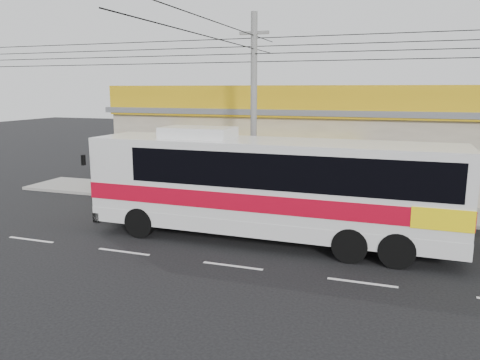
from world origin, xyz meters
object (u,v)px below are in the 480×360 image
object	(u,v)px
motorbike_red	(162,181)
motorbike_dark	(145,176)
coach_bus	(274,183)
utility_pole	(254,49)

from	to	relation	value
motorbike_red	motorbike_dark	world-z (taller)	motorbike_dark
motorbike_red	motorbike_dark	bearing A→B (deg)	53.09
coach_bus	motorbike_red	bearing A→B (deg)	143.15
motorbike_red	motorbike_dark	xyz separation A→B (m)	(-1.55, 0.94, 0.02)
motorbike_dark	coach_bus	bearing A→B (deg)	-115.37
motorbike_red	motorbike_dark	size ratio (longest dim) A/B	1.10
motorbike_dark	utility_pole	distance (m)	10.41
motorbike_red	utility_pole	distance (m)	9.11
coach_bus	motorbike_dark	xyz separation A→B (m)	(-9.43, 6.96, -1.59)
motorbike_red	utility_pole	xyz separation A→B (m)	(5.88, -2.16, 6.62)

